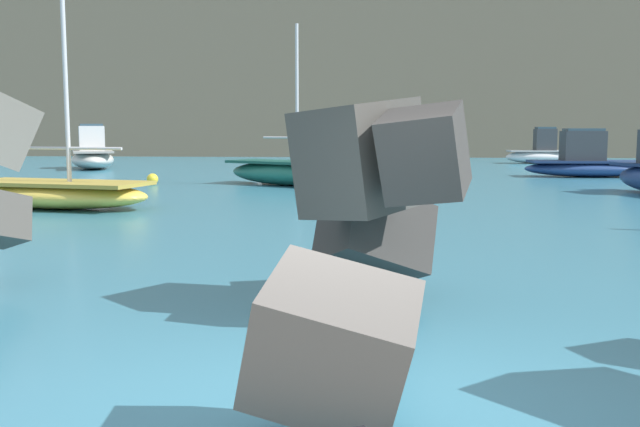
# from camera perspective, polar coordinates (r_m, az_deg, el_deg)

# --- Properties ---
(ground_plane) EXTENTS (400.00, 400.00, 0.00)m
(ground_plane) POSITION_cam_1_polar(r_m,az_deg,el_deg) (5.92, 1.13, -14.17)
(ground_plane) COLOR teal
(breakwater_jetty) EXTENTS (31.53, 6.03, 3.20)m
(breakwater_jetty) POSITION_cam_1_polar(r_m,az_deg,el_deg) (7.08, -1.15, 0.61)
(breakwater_jetty) COLOR #4C4944
(breakwater_jetty) RESTS_ON ground
(boat_near_centre) EXTENTS (4.03, 5.37, 2.44)m
(boat_near_centre) POSITION_cam_1_polar(r_m,az_deg,el_deg) (40.92, -17.68, 4.47)
(boat_near_centre) COLOR beige
(boat_near_centre) RESTS_ON ground
(boat_near_right) EXTENTS (6.05, 2.08, 2.18)m
(boat_near_right) POSITION_cam_1_polar(r_m,az_deg,el_deg) (34.49, 20.70, 3.82)
(boat_near_right) COLOR navy
(boat_near_right) RESTS_ON ground
(boat_mid_centre) EXTENTS (4.30, 1.77, 2.30)m
(boat_mid_centre) POSITION_cam_1_polar(r_m,az_deg,el_deg) (47.37, 17.17, 4.67)
(boat_mid_centre) COLOR white
(boat_mid_centre) RESTS_ON ground
(boat_far_left) EXTENTS (5.70, 3.12, 7.68)m
(boat_far_left) POSITION_cam_1_polar(r_m,az_deg,el_deg) (20.56, -20.19, 1.61)
(boat_far_left) COLOR #EAC64C
(boat_far_left) RESTS_ON ground
(boat_far_centre) EXTENTS (5.63, 4.31, 6.03)m
(boat_far_centre) POSITION_cam_1_polar(r_m,az_deg,el_deg) (27.43, -2.50, 3.35)
(boat_far_centre) COLOR #1E6656
(boat_far_centre) RESTS_ON ground
(mooring_buoy_inner) EXTENTS (0.44, 0.44, 0.44)m
(mooring_buoy_inner) POSITION_cam_1_polar(r_m,az_deg,el_deg) (30.95, -5.05, 3.15)
(mooring_buoy_inner) COLOR silver
(mooring_buoy_inner) RESTS_ON ground
(mooring_buoy_middle) EXTENTS (0.44, 0.44, 0.44)m
(mooring_buoy_middle) POSITION_cam_1_polar(r_m,az_deg,el_deg) (28.37, -13.20, 2.68)
(mooring_buoy_middle) COLOR yellow
(mooring_buoy_middle) RESTS_ON ground
(headland_bluff) EXTENTS (96.64, 44.41, 15.72)m
(headland_bluff) POSITION_cam_1_polar(r_m,az_deg,el_deg) (79.31, 16.80, 10.57)
(headland_bluff) COLOR #756651
(headland_bluff) RESTS_ON ground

